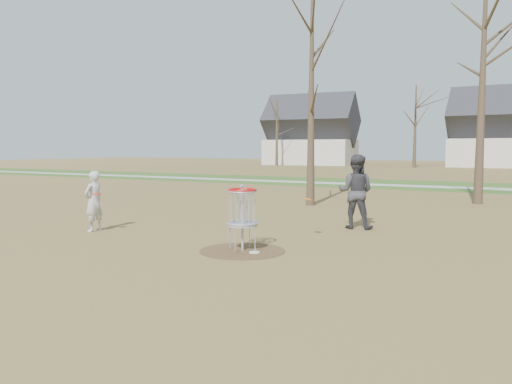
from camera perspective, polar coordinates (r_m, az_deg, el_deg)
ground at (r=10.48m, az=-1.56°, el=-6.75°), size 160.00×160.00×0.00m
green_band at (r=30.38m, az=18.84°, el=0.73°), size 160.00×8.00×0.01m
footpath at (r=29.40m, az=18.51°, el=0.62°), size 160.00×1.50×0.01m
dirt_circle at (r=10.48m, az=-1.56°, el=-6.72°), size 1.80×1.80×0.01m
player_standing at (r=13.50m, az=-18.05°, el=-1.01°), size 0.40×0.59×1.56m
player_throwing at (r=13.53m, az=11.32°, el=0.05°), size 1.05×0.86×1.98m
disc_grounded at (r=10.25m, az=-0.18°, el=-6.90°), size 0.22×0.22×0.02m
discs_in_play at (r=12.20m, az=-5.92°, el=-0.54°), size 5.21×2.05×0.11m
disc_golf_basket at (r=10.34m, az=-1.57°, el=-1.78°), size 0.64×0.64×1.35m
bare_trees at (r=44.89m, az=24.61°, el=8.67°), size 52.62×44.98×9.00m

